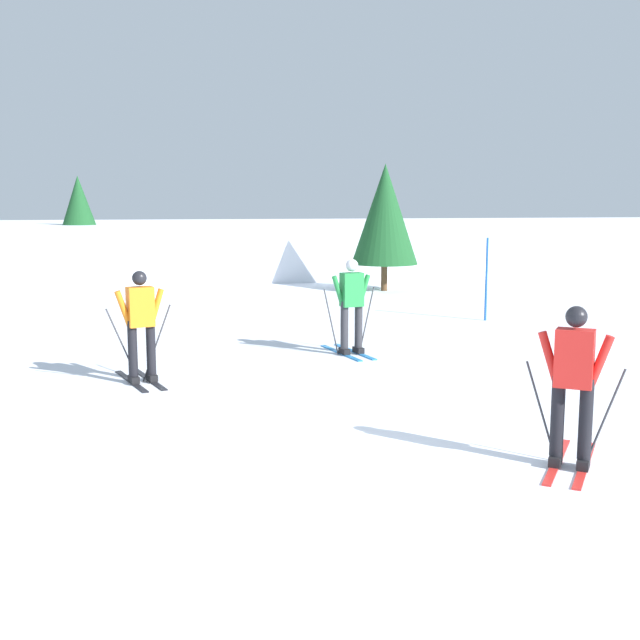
{
  "coord_description": "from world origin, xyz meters",
  "views": [
    {
      "loc": [
        -1.4,
        -8.34,
        2.81
      ],
      "look_at": [
        0.54,
        3.86,
        0.9
      ],
      "focal_mm": 45.12,
      "sensor_mm": 36.0,
      "label": 1
    }
  ],
  "objects_px": {
    "skier_red": "(573,382)",
    "conifer_far_right": "(79,218)",
    "skier_orange": "(141,323)",
    "trail_marker_pole": "(486,279)",
    "conifer_far_left": "(385,214)",
    "skier_green": "(351,304)"
  },
  "relations": [
    {
      "from": "conifer_far_left",
      "to": "skier_green",
      "type": "bearing_deg",
      "value": -106.98
    },
    {
      "from": "skier_orange",
      "to": "conifer_far_left",
      "type": "height_order",
      "value": "conifer_far_left"
    },
    {
      "from": "skier_green",
      "to": "trail_marker_pole",
      "type": "distance_m",
      "value": 5.11
    },
    {
      "from": "skier_orange",
      "to": "trail_marker_pole",
      "type": "height_order",
      "value": "trail_marker_pole"
    },
    {
      "from": "conifer_far_left",
      "to": "conifer_far_right",
      "type": "xyz_separation_m",
      "value": [
        -9.39,
        4.81,
        -0.19
      ]
    },
    {
      "from": "conifer_far_left",
      "to": "conifer_far_right",
      "type": "distance_m",
      "value": 10.55
    },
    {
      "from": "skier_green",
      "to": "conifer_far_left",
      "type": "relative_size",
      "value": 0.46
    },
    {
      "from": "skier_orange",
      "to": "conifer_far_right",
      "type": "xyz_separation_m",
      "value": [
        -2.94,
        15.95,
        1.17
      ]
    },
    {
      "from": "skier_green",
      "to": "conifer_far_right",
      "type": "xyz_separation_m",
      "value": [
        -6.51,
        14.26,
        1.17
      ]
    },
    {
      "from": "skier_red",
      "to": "skier_orange",
      "type": "relative_size",
      "value": 1.0
    },
    {
      "from": "skier_orange",
      "to": "conifer_far_right",
      "type": "bearing_deg",
      "value": 100.45
    },
    {
      "from": "trail_marker_pole",
      "to": "conifer_far_right",
      "type": "height_order",
      "value": "conifer_far_right"
    },
    {
      "from": "skier_red",
      "to": "conifer_far_right",
      "type": "relative_size",
      "value": 0.49
    },
    {
      "from": "skier_green",
      "to": "trail_marker_pole",
      "type": "height_order",
      "value": "trail_marker_pole"
    },
    {
      "from": "conifer_far_left",
      "to": "conifer_far_right",
      "type": "relative_size",
      "value": 1.08
    },
    {
      "from": "skier_orange",
      "to": "skier_green",
      "type": "bearing_deg",
      "value": 25.28
    },
    {
      "from": "skier_red",
      "to": "skier_green",
      "type": "bearing_deg",
      "value": 99.54
    },
    {
      "from": "conifer_far_right",
      "to": "skier_orange",
      "type": "bearing_deg",
      "value": -79.55
    },
    {
      "from": "skier_orange",
      "to": "conifer_far_left",
      "type": "xyz_separation_m",
      "value": [
        6.45,
        11.14,
        1.36
      ]
    },
    {
      "from": "conifer_far_left",
      "to": "conifer_far_right",
      "type": "height_order",
      "value": "conifer_far_left"
    },
    {
      "from": "skier_green",
      "to": "conifer_far_right",
      "type": "distance_m",
      "value": 15.72
    },
    {
      "from": "skier_red",
      "to": "skier_green",
      "type": "relative_size",
      "value": 1.0
    }
  ]
}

